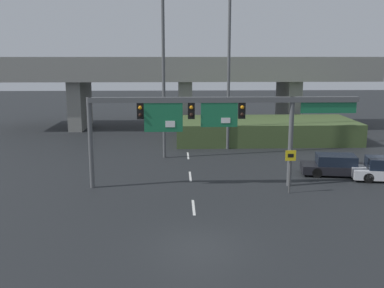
{
  "coord_description": "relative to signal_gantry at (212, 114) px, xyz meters",
  "views": [
    {
      "loc": [
        -0.81,
        -17.58,
        7.91
      ],
      "look_at": [
        0.0,
        7.2,
        2.89
      ],
      "focal_mm": 42.0,
      "sensor_mm": 36.0,
      "label": 1
    }
  ],
  "objects": [
    {
      "name": "lane_markings",
      "position": [
        -1.2,
        5.35,
        -4.4
      ],
      "size": [
        0.14,
        20.52,
        0.01
      ],
      "color": "silver",
      "rests_on": "ground"
    },
    {
      "name": "parked_sedan_near_right",
      "position": [
        8.55,
        2.37,
        -3.77
      ],
      "size": [
        5.02,
        2.61,
        1.36
      ],
      "rotation": [
        0.0,
        0.0,
        -0.16
      ],
      "color": "black",
      "rests_on": "ground"
    },
    {
      "name": "grass_embankment",
      "position": [
        6.0,
        14.39,
        -3.43
      ],
      "size": [
        16.17,
        7.02,
        1.95
      ],
      "color": "#42562D",
      "rests_on": "ground"
    },
    {
      "name": "speed_limit_sign",
      "position": [
        4.39,
        -1.45,
        -2.72
      ],
      "size": [
        0.6,
        0.11,
        2.58
      ],
      "color": "#4C4C4C",
      "rests_on": "ground"
    },
    {
      "name": "overpass_bridge",
      "position": [
        -1.2,
        22.41,
        0.8
      ],
      "size": [
        39.8,
        7.69,
        7.56
      ],
      "color": "gray",
      "rests_on": "ground"
    },
    {
      "name": "highway_light_pole_far",
      "position": [
        2.19,
        10.82,
        4.88
      ],
      "size": [
        0.7,
        0.36,
        17.79
      ],
      "color": "#515456",
      "rests_on": "ground"
    },
    {
      "name": "signal_gantry",
      "position": [
        0.0,
        0.0,
        0.0
      ],
      "size": [
        15.91,
        0.44,
        5.41
      ],
      "color": "#515456",
      "rests_on": "ground"
    },
    {
      "name": "ground_plane",
      "position": [
        -1.2,
        -8.45,
        -4.4
      ],
      "size": [
        160.0,
        160.0,
        0.0
      ],
      "primitive_type": "plane",
      "color": "black"
    },
    {
      "name": "highway_light_pole_near",
      "position": [
        -3.02,
        7.75,
        4.61
      ],
      "size": [
        0.7,
        0.36,
        17.25
      ],
      "color": "#515456",
      "rests_on": "ground"
    }
  ]
}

